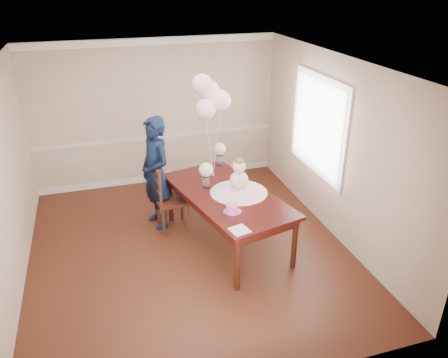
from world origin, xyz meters
TOP-DOWN VIEW (x-y plane):
  - floor at (0.00, 0.00)m, footprint 4.50×5.00m
  - ceiling at (0.00, 0.00)m, footprint 4.50×5.00m
  - wall_back at (0.00, 2.50)m, footprint 4.50×0.02m
  - wall_front at (0.00, -2.50)m, footprint 4.50×0.02m
  - wall_left at (-2.25, 0.00)m, footprint 0.02×5.00m
  - wall_right at (2.25, 0.00)m, footprint 0.02×5.00m
  - chair_rail_trim at (0.00, 2.49)m, footprint 4.50×0.02m
  - crown_molding at (0.00, 2.49)m, footprint 4.50×0.02m
  - baseboard_trim at (0.00, 2.49)m, footprint 4.50×0.02m
  - window_frame at (2.23, 0.50)m, footprint 0.02×1.66m
  - window_blinds at (2.21, 0.50)m, footprint 0.01×1.50m
  - dining_table_top at (0.60, 0.05)m, footprint 1.59×2.39m
  - table_apron at (0.60, 0.05)m, footprint 1.45×2.26m
  - table_leg_fl at (0.39, -1.04)m, footprint 0.09×0.09m
  - table_leg_fr at (1.29, -0.82)m, footprint 0.09×0.09m
  - table_leg_bl at (-0.09, 0.92)m, footprint 0.09×0.09m
  - table_leg_br at (0.81, 1.14)m, footprint 0.09×0.09m
  - baby_skirt at (0.77, 0.03)m, footprint 1.01×1.01m
  - baby_torso at (0.77, 0.03)m, footprint 0.26×0.26m
  - baby_head at (0.77, 0.03)m, footprint 0.19×0.19m
  - baby_hair at (0.77, 0.03)m, footprint 0.13×0.13m
  - cake_platter at (0.50, -0.48)m, footprint 0.29×0.29m
  - birthday_cake at (0.50, -0.48)m, footprint 0.20×0.20m
  - cake_flower_a at (0.50, -0.48)m, footprint 0.03×0.03m
  - cake_flower_b at (0.53, -0.45)m, footprint 0.03×0.03m
  - rose_vase_near at (0.36, 0.33)m, footprint 0.13×0.13m
  - roses_near at (0.36, 0.33)m, footprint 0.21×0.21m
  - rose_vase_far at (0.78, 1.05)m, footprint 0.13×0.13m
  - roses_far at (0.78, 1.05)m, footprint 0.21×0.21m
  - napkin at (0.45, -0.95)m, footprint 0.27×0.27m
  - balloon_weight at (0.56, 0.66)m, footprint 0.05×0.05m
  - balloon_a at (0.46, 0.63)m, footprint 0.31×0.31m
  - balloon_b at (0.68, 0.63)m, footprint 0.31×0.31m
  - balloon_c at (0.56, 0.77)m, footprint 0.31×0.31m
  - balloon_d at (0.45, 0.77)m, footprint 0.31×0.31m
  - balloon_ribbon_a at (0.51, 0.65)m, footprint 0.10×0.03m
  - balloon_ribbon_b at (0.62, 0.65)m, footprint 0.12×0.03m
  - balloon_ribbon_c at (0.56, 0.72)m, footprint 0.01×0.11m
  - balloon_ribbon_d at (0.50, 0.71)m, footprint 0.12×0.09m
  - dining_chair_seat at (-0.09, 0.69)m, footprint 0.51×0.51m
  - chair_leg_fl at (-0.28, 0.48)m, footprint 0.05×0.05m
  - chair_leg_fr at (0.12, 0.50)m, footprint 0.05×0.05m
  - chair_leg_bl at (-0.30, 0.88)m, footprint 0.05×0.05m
  - chair_leg_br at (0.09, 0.90)m, footprint 0.05×0.05m
  - chair_back_post_l at (-0.30, 0.48)m, footprint 0.05×0.05m
  - chair_back_post_r at (-0.32, 0.87)m, footprint 0.05×0.05m
  - chair_slat_low at (-0.31, 0.68)m, footprint 0.06×0.44m
  - chair_slat_mid at (-0.31, 0.68)m, footprint 0.06×0.44m
  - chair_slat_top at (-0.31, 0.68)m, footprint 0.06×0.44m
  - woman at (-0.30, 0.87)m, footprint 0.62×0.76m

SIDE VIEW (x-z plane):
  - floor at x=0.00m, z-range 0.00..0.00m
  - baseboard_trim at x=0.00m, z-range 0.00..0.12m
  - chair_leg_fl at x=-0.28m, z-range 0.00..0.47m
  - chair_leg_fr at x=0.12m, z-range 0.00..0.47m
  - chair_leg_bl at x=-0.30m, z-range 0.00..0.47m
  - chair_leg_br at x=0.09m, z-range 0.00..0.47m
  - table_leg_fl at x=0.39m, z-range 0.00..0.77m
  - table_leg_fr at x=1.29m, z-range 0.00..0.77m
  - table_leg_bl at x=-0.09m, z-range 0.00..0.77m
  - table_leg_br at x=0.81m, z-range 0.00..0.77m
  - dining_chair_seat at x=-0.09m, z-range 0.47..0.52m
  - chair_slat_low at x=-0.31m, z-range 0.65..0.71m
  - table_apron at x=0.60m, z-range 0.66..0.77m
  - dining_table_top at x=0.60m, z-range 0.77..0.82m
  - chair_back_post_l at x=-0.30m, z-range 0.51..1.12m
  - chair_back_post_r at x=-0.32m, z-range 0.51..1.12m
  - cake_platter at x=0.50m, z-range 0.82..0.83m
  - napkin at x=0.45m, z-range 0.82..0.83m
  - balloon_weight at x=0.56m, z-range 0.82..0.84m
  - chair_slat_mid at x=-0.31m, z-range 0.83..0.89m
  - baby_skirt at x=0.77m, z-range 0.82..0.93m
  - birthday_cake at x=0.50m, z-range 0.83..0.94m
  - woman at x=-0.30m, z-range 0.00..1.80m
  - chair_rail_trim at x=0.00m, z-range 0.86..0.94m
  - rose_vase_near at x=0.36m, z-range 0.82..1.00m
  - rose_vase_far at x=0.78m, z-range 0.82..1.00m
  - cake_flower_a at x=0.50m, z-range 0.94..0.97m
  - cake_flower_b at x=0.53m, z-range 0.94..0.97m
  - baby_torso at x=0.77m, z-range 0.89..1.15m
  - chair_slat_top at x=-0.31m, z-range 1.01..1.06m
  - roses_near at x=0.36m, z-range 1.00..1.21m
  - roses_far at x=0.78m, z-range 1.00..1.21m
  - baby_head at x=0.77m, z-range 1.14..1.32m
  - baby_hair at x=0.77m, z-range 1.23..1.36m
  - balloon_ribbon_a at x=0.51m, z-range 0.84..1.75m
  - balloon_ribbon_b at x=0.62m, z-range 0.84..1.86m
  - wall_back at x=0.00m, z-range 0.00..2.70m
  - wall_front at x=0.00m, z-range 0.00..2.70m
  - wall_left at x=-2.25m, z-range 0.00..2.70m
  - wall_right at x=2.25m, z-range 0.00..2.70m
  - balloon_ribbon_c at x=0.56m, z-range 0.84..1.97m
  - balloon_ribbon_d at x=0.50m, z-range 0.84..2.08m
  - window_frame at x=2.23m, z-range 0.77..2.33m
  - window_blinds at x=2.21m, z-range 0.85..2.25m
  - balloon_a at x=0.46m, z-range 1.77..2.07m
  - balloon_b at x=0.68m, z-range 1.88..2.18m
  - balloon_c at x=0.56m, z-range 1.99..2.29m
  - balloon_d at x=0.45m, z-range 2.10..2.40m
  - crown_molding at x=0.00m, z-range 2.57..2.69m
  - ceiling at x=0.00m, z-range 2.69..2.71m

